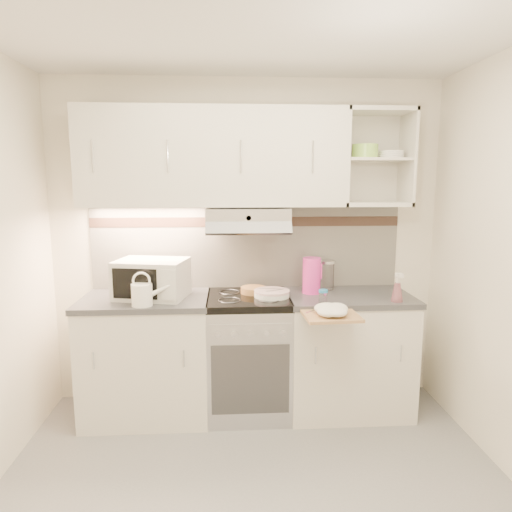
{
  "coord_description": "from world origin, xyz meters",
  "views": [
    {
      "loc": [
        -0.14,
        -2.15,
        1.74
      ],
      "look_at": [
        0.05,
        0.95,
        1.22
      ],
      "focal_mm": 32.0,
      "sensor_mm": 36.0,
      "label": 1
    }
  ],
  "objects": [
    {
      "name": "spice_jar",
      "position": [
        0.51,
        0.88,
        0.95
      ],
      "size": [
        0.06,
        0.06,
        0.09
      ],
      "rotation": [
        0.0,
        0.0,
        0.42
      ],
      "color": "white",
      "rests_on": "worktop_right"
    },
    {
      "name": "spray_bottle",
      "position": [
        1.03,
        0.88,
        0.98
      ],
      "size": [
        0.08,
        0.08,
        0.22
      ],
      "rotation": [
        0.0,
        0.0,
        0.07
      ],
      "color": "pink",
      "rests_on": "worktop_right"
    },
    {
      "name": "watering_can",
      "position": [
        -0.72,
        0.88,
        0.98
      ],
      "size": [
        0.27,
        0.14,
        0.23
      ],
      "rotation": [
        0.0,
        0.0,
        0.07
      ],
      "color": "white",
      "rests_on": "worktop_left"
    },
    {
      "name": "bread_loaf",
      "position": [
        0.04,
        1.18,
        0.92
      ],
      "size": [
        0.19,
        0.19,
        0.05
      ],
      "primitive_type": "cylinder",
      "color": "#9F6C38",
      "rests_on": "electric_range"
    },
    {
      "name": "dish_towel",
      "position": [
        0.55,
        0.69,
        0.92
      ],
      "size": [
        0.32,
        0.28,
        0.08
      ],
      "primitive_type": null,
      "rotation": [
        0.0,
        0.0,
        0.12
      ],
      "color": "white",
      "rests_on": "cutting_board"
    },
    {
      "name": "base_cabinet_left",
      "position": [
        -0.75,
        1.1,
        0.43
      ],
      "size": [
        0.9,
        0.6,
        0.86
      ],
      "primitive_type": "cube",
      "color": "silver",
      "rests_on": "ground"
    },
    {
      "name": "worktop_left",
      "position": [
        -0.75,
        1.1,
        0.88
      ],
      "size": [
        0.92,
        0.62,
        0.04
      ],
      "primitive_type": "cube",
      "color": "#47474C",
      "rests_on": "base_cabinet_left"
    },
    {
      "name": "electric_range",
      "position": [
        0.0,
        1.1,
        0.45
      ],
      "size": [
        0.6,
        0.6,
        0.9
      ],
      "color": "#B7B7BC",
      "rests_on": "ground"
    },
    {
      "name": "pink_pitcher",
      "position": [
        0.48,
        1.16,
        1.04
      ],
      "size": [
        0.14,
        0.13,
        0.27
      ],
      "rotation": [
        0.0,
        0.0,
        0.01
      ],
      "color": "#E2309C",
      "rests_on": "worktop_right"
    },
    {
      "name": "worktop_right",
      "position": [
        0.75,
        1.1,
        0.88
      ],
      "size": [
        0.92,
        0.62,
        0.04
      ],
      "primitive_type": "cube",
      "color": "#47474C",
      "rests_on": "base_cabinet_right"
    },
    {
      "name": "room_shell",
      "position": [
        0.0,
        0.37,
        1.63
      ],
      "size": [
        3.04,
        2.84,
        2.52
      ],
      "color": "white",
      "rests_on": "ground"
    },
    {
      "name": "microwave",
      "position": [
        -0.7,
        1.11,
        1.04
      ],
      "size": [
        0.55,
        0.45,
        0.27
      ],
      "rotation": [
        0.0,
        0.0,
        -0.21
      ],
      "color": "silver",
      "rests_on": "worktop_left"
    },
    {
      "name": "cutting_board",
      "position": [
        0.52,
        0.68,
        0.87
      ],
      "size": [
        0.37,
        0.34,
        0.02
      ],
      "primitive_type": "cube",
      "rotation": [
        0.0,
        0.0,
        0.05
      ],
      "color": "tan",
      "rests_on": "base_cabinet_right"
    },
    {
      "name": "glass_jar",
      "position": [
        0.62,
        1.27,
        1.02
      ],
      "size": [
        0.12,
        0.12,
        0.23
      ],
      "rotation": [
        0.0,
        0.0,
        0.01
      ],
      "color": "white",
      "rests_on": "worktop_right"
    },
    {
      "name": "base_cabinet_right",
      "position": [
        0.75,
        1.1,
        0.43
      ],
      "size": [
        0.9,
        0.6,
        0.86
      ],
      "primitive_type": "cube",
      "color": "silver",
      "rests_on": "ground"
    },
    {
      "name": "plate_stack",
      "position": [
        0.17,
        1.07,
        0.92
      ],
      "size": [
        0.26,
        0.26,
        0.05
      ],
      "rotation": [
        0.0,
        0.0,
        0.0
      ],
      "color": "white",
      "rests_on": "electric_range"
    }
  ]
}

